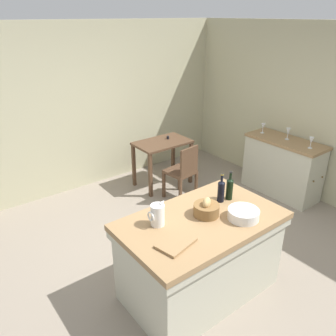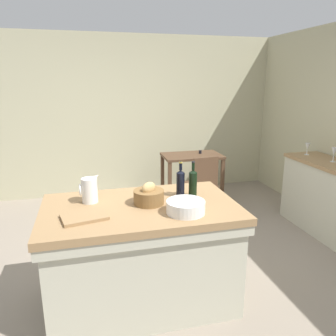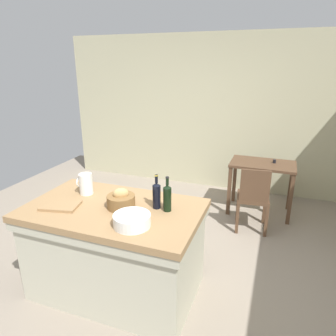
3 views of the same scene
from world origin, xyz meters
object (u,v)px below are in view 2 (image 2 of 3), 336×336
Objects in this scene: island_table at (142,250)px; wooden_chair at (201,184)px; wash_bowl at (186,207)px; bread_basket at (149,196)px; wine_glass_middle at (307,147)px; side_cabinet at (326,197)px; wine_bottle_amber at (180,183)px; writing_desk at (192,163)px; wine_glass_left at (334,152)px; wine_bottle_dark at (193,182)px; pitcher at (89,190)px; cutting_board at (84,217)px.

wooden_chair is (1.12, 1.60, 0.00)m from island_table.
wash_bowl reaches higher than island_table.
bread_basket is 1.59× the size of wine_glass_middle.
wine_bottle_amber is (-2.12, -0.67, 0.56)m from side_cabinet.
writing_desk is 1.67m from wine_glass_middle.
wooden_chair is at bearing -95.49° from writing_desk.
wooden_chair is 5.03× the size of wine_glass_left.
wine_bottle_dark reaches higher than bread_basket.
pitcher is (-1.57, -2.03, 0.36)m from writing_desk.
bread_basket is 0.32m from wine_bottle_amber.
side_cabinet is 3.13m from cutting_board.
island_table is 5.03× the size of wine_bottle_amber.
wine_glass_left is at bearing 12.20° from pitcher.
cutting_board is at bearing -161.18° from wine_bottle_amber.
wooden_chair is at bearing 67.04° from wine_bottle_dark.
cutting_board is at bearing -160.70° from island_table.
wine_glass_middle is (-0.06, 0.42, -0.01)m from wine_glass_left.
island_table is 1.95m from wooden_chair.
cutting_board is at bearing -154.57° from wine_glass_middle.
wine_glass_left reaches higher than island_table.
island_table is 2.82m from wine_glass_middle.
bread_basket is at bearing 132.30° from wash_bowl.
bread_basket is (0.47, -0.15, -0.04)m from pitcher.
writing_desk is 2.87× the size of wine_bottle_amber.
wine_glass_left is 1.12× the size of wine_glass_middle.
island_table reaches higher than writing_desk.
island_table is at bearing -118.06° from writing_desk.
pitcher is at bearing -167.91° from side_cabinet.
wine_bottle_amber is at bearing 18.82° from cutting_board.
writing_desk is at bearing 133.27° from side_cabinet.
wine_glass_middle is (2.40, 1.21, 0.06)m from bread_basket.
wooden_chair reaches higher than writing_desk.
wine_glass_left is (2.93, 0.63, 0.03)m from pitcher.
wine_bottle_amber reaches higher than wash_bowl.
wine_glass_left is (2.53, 0.81, 0.55)m from island_table.
wash_bowl is 0.39m from wine_bottle_dark.
wine_glass_middle is (2.10, 1.11, -0.00)m from wine_bottle_amber.
island_table is at bearing -162.32° from side_cabinet.
bread_basket is (-2.42, -0.78, 0.50)m from side_cabinet.
wooden_chair is (-0.06, -0.60, -0.16)m from writing_desk.
wine_glass_left is (1.36, -1.39, 0.39)m from writing_desk.
writing_desk is 1.02× the size of wooden_chair.
wine_glass_left is at bearing 17.78° from bread_basket.
pitcher is 0.84× the size of wash_bowl.
wine_bottle_amber reaches higher than wine_glass_left.
wooden_chair is 5.64× the size of wine_glass_middle.
writing_desk is 3.03× the size of wash_bowl.
cutting_board is 2.04× the size of wine_glass_middle.
wine_glass_left is at bearing -29.25° from wooden_chair.
wine_bottle_amber reaches higher than bread_basket.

